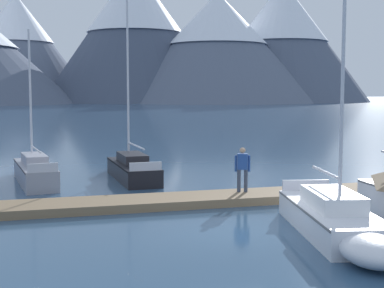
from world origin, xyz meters
name	(u,v)px	position (x,y,z in m)	size (l,w,h in m)	color
ground_plane	(236,230)	(0.00, 0.00, 0.00)	(700.00, 700.00, 0.00)	#2D4C6B
mountain_shoulder_ridge	(17,45)	(-23.78, 215.41, 22.18)	(60.99, 60.99, 42.26)	slate
mountain_east_summit	(135,30)	(20.63, 194.46, 26.78)	(69.88, 69.88, 50.62)	#424C60
mountain_rear_spur	(218,45)	(48.44, 178.60, 20.65)	(72.15, 72.15, 39.19)	slate
mountain_north_horn	(282,38)	(76.92, 187.92, 24.43)	(66.68, 66.68, 46.08)	#4C566B
dock	(204,199)	(0.00, 4.00, 0.15)	(23.23, 3.14, 0.30)	#846B4C
sailboat_second_berth	(33,170)	(-6.39, 10.33, 0.55)	(2.37, 6.83, 6.86)	#93939E
sailboat_mid_dock_port	(131,167)	(-1.96, 10.51, 0.52)	(2.02, 6.68, 8.49)	black
sailboat_mid_dock_starboard	(337,220)	(2.45, -1.54, 0.51)	(2.64, 6.99, 8.44)	white
person_on_dock	(242,167)	(1.57, 4.32, 1.26)	(0.57, 0.31, 1.69)	#384256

